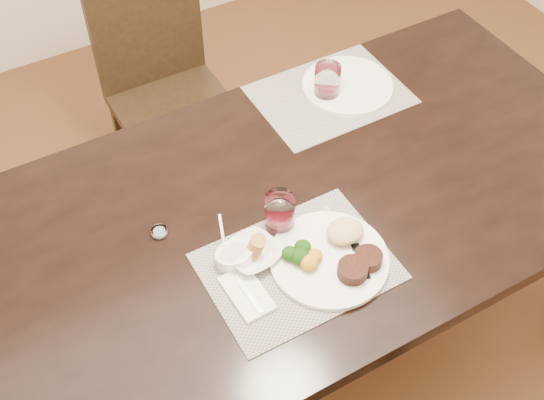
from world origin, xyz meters
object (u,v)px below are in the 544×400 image
steak_knife (353,254)px  wine_glass_near (280,214)px  chair_far (164,82)px  cracker_bowl (252,253)px  far_plate (348,85)px  dinner_plate (335,255)px

steak_knife → wine_glass_near: size_ratio=2.44×
chair_far → steak_knife: (0.05, -1.17, 0.26)m
cracker_bowl → far_plate: bearing=37.3°
chair_far → steak_knife: 1.20m
cracker_bowl → far_plate: 0.73m
chair_far → far_plate: 0.77m
dinner_plate → far_plate: 0.68m
dinner_plate → cracker_bowl: bearing=137.7°
chair_far → far_plate: bearing=-56.4°
cracker_bowl → far_plate: cracker_bowl is taller
chair_far → wine_glass_near: bearing=-93.8°
steak_knife → cracker_bowl: 0.26m
dinner_plate → steak_knife: 0.05m
far_plate → wine_glass_near: bearing=-140.6°
chair_far → wine_glass_near: 1.04m
chair_far → far_plate: chair_far is taller
steak_knife → wine_glass_near: wine_glass_near is taller
dinner_plate → far_plate: bearing=42.2°
wine_glass_near → chair_far: bearing=86.2°
wine_glass_near → far_plate: bearing=39.4°
chair_far → far_plate: (0.40, -0.61, 0.26)m
dinner_plate → chair_far: bearing=78.5°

